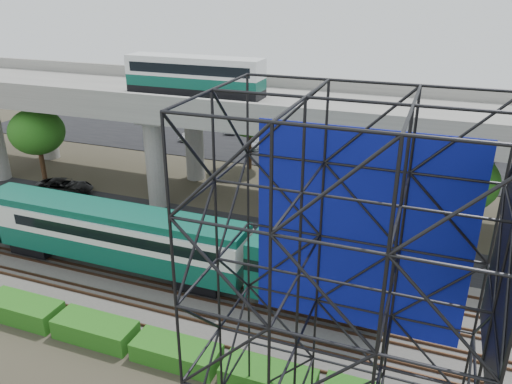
% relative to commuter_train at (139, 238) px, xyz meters
% --- Properties ---
extents(ground, '(140.00, 140.00, 0.00)m').
position_rel_commuter_train_xyz_m(ground, '(5.07, -2.00, -2.88)').
color(ground, '#474233').
rests_on(ground, ground).
extents(ballast_bed, '(90.00, 12.00, 0.20)m').
position_rel_commuter_train_xyz_m(ballast_bed, '(5.07, 0.00, -2.78)').
color(ballast_bed, slate).
rests_on(ballast_bed, ground).
extents(service_road, '(90.00, 5.00, 0.08)m').
position_rel_commuter_train_xyz_m(service_road, '(5.07, 8.50, -2.84)').
color(service_road, black).
rests_on(service_road, ground).
extents(parking_lot, '(90.00, 18.00, 0.08)m').
position_rel_commuter_train_xyz_m(parking_lot, '(5.07, 32.00, -2.84)').
color(parking_lot, black).
rests_on(parking_lot, ground).
extents(harbor_water, '(140.00, 40.00, 0.03)m').
position_rel_commuter_train_xyz_m(harbor_water, '(5.07, 54.00, -2.87)').
color(harbor_water, '#445C70').
rests_on(harbor_water, ground).
extents(rail_tracks, '(90.00, 9.52, 0.16)m').
position_rel_commuter_train_xyz_m(rail_tracks, '(5.07, -0.00, -2.60)').
color(rail_tracks, '#472D1E').
rests_on(rail_tracks, ballast_bed).
extents(commuter_train, '(29.30, 3.06, 4.30)m').
position_rel_commuter_train_xyz_m(commuter_train, '(0.00, 0.00, 0.00)').
color(commuter_train, black).
rests_on(commuter_train, rail_tracks).
extents(overpass, '(80.00, 12.00, 12.40)m').
position_rel_commuter_train_xyz_m(overpass, '(4.50, 14.00, 5.33)').
color(overpass, '#9E9B93').
rests_on(overpass, ground).
extents(scaffold_tower, '(9.36, 6.36, 15.00)m').
position_rel_commuter_train_xyz_m(scaffold_tower, '(14.88, -9.98, 4.59)').
color(scaffold_tower, black).
rests_on(scaffold_tower, ground).
extents(hedge_strip, '(34.60, 1.80, 1.20)m').
position_rel_commuter_train_xyz_m(hedge_strip, '(6.08, -6.30, -2.32)').
color(hedge_strip, '#1A5914').
rests_on(hedge_strip, ground).
extents(trees, '(40.94, 16.94, 7.69)m').
position_rel_commuter_train_xyz_m(trees, '(0.40, 14.17, 2.69)').
color(trees, '#382314').
rests_on(trees, ground).
extents(suv, '(5.65, 3.57, 1.45)m').
position_rel_commuter_train_xyz_m(suv, '(-14.25, 9.34, -2.07)').
color(suv, black).
rests_on(suv, service_road).
extents(parked_cars, '(36.07, 9.60, 1.29)m').
position_rel_commuter_train_xyz_m(parked_cars, '(7.00, 31.90, -2.20)').
color(parked_cars, silver).
rests_on(parked_cars, parking_lot).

